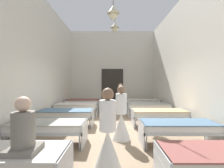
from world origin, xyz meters
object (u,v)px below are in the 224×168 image
bed_right_row_3 (148,106)px  nurse_far_aisle (121,120)px  bed_left_row_4 (83,102)px  bed_left_row_2 (66,114)px  bed_right_row_2 (158,114)px  bed_left_row_1 (47,127)px  bed_left_row_3 (76,106)px  nurse_near_aisle (107,140)px  bed_right_row_1 (177,127)px  nurse_mid_aisle (120,102)px  bed_right_row_0 (223,158)px  bed_right_row_4 (141,102)px  patient_seated_primary (23,132)px  bed_left_row_0 (2,159)px

bed_right_row_3 → nurse_far_aisle: size_ratio=1.28×
bed_left_row_4 → nurse_far_aisle: 5.20m
bed_left_row_2 → bed_right_row_2: bearing=0.0°
bed_right_row_3 → bed_left_row_1: bearing=-133.4°
bed_left_row_3 → nurse_near_aisle: size_ratio=1.28×
bed_right_row_1 → nurse_mid_aisle: (-1.24, 4.35, 0.09)m
bed_right_row_0 → nurse_near_aisle: size_ratio=1.28×
bed_left_row_1 → bed_right_row_1: size_ratio=1.00×
nurse_near_aisle → bed_right_row_4: bearing=166.5°
bed_right_row_3 → nurse_near_aisle: nurse_near_aisle is taller
bed_right_row_3 → nurse_near_aisle: 5.00m
nurse_near_aisle → nurse_mid_aisle: (0.51, 5.55, 0.00)m
bed_left_row_3 → bed_right_row_3: 3.29m
bed_right_row_0 → bed_left_row_3: same height
bed_right_row_1 → nurse_near_aisle: size_ratio=1.28×
bed_right_row_0 → bed_right_row_4: bearing=90.0°
bed_right_row_1 → bed_left_row_3: size_ratio=1.00×
bed_left_row_1 → nurse_mid_aisle: bearing=64.8°
nurse_mid_aisle → bed_left_row_2: bearing=-16.4°
bed_right_row_4 → nurse_mid_aisle: 1.52m
nurse_far_aisle → patient_seated_primary: bearing=136.4°
bed_right_row_0 → nurse_far_aisle: bearing=123.9°
bed_left_row_3 → bed_right_row_3: size_ratio=1.00×
bed_right_row_4 → nurse_far_aisle: (-1.42, -4.85, 0.09)m
bed_right_row_0 → nurse_mid_aisle: bearing=101.5°
bed_right_row_4 → nurse_mid_aisle: size_ratio=1.28×
bed_left_row_3 → patient_seated_primary: (0.35, -5.31, 0.43)m
bed_left_row_0 → bed_left_row_4: bearing=90.0°
bed_right_row_1 → bed_left_row_3: same height
bed_left_row_4 → bed_right_row_3: bearing=-27.9°
bed_left_row_1 → bed_left_row_4: 5.22m
bed_right_row_1 → nurse_mid_aisle: size_ratio=1.28×
bed_left_row_0 → bed_left_row_2: bearing=90.0°
bed_left_row_4 → nurse_near_aisle: bearing=-76.5°
bed_left_row_1 → nurse_mid_aisle: nurse_mid_aisle is taller
bed_left_row_0 → bed_left_row_2: size_ratio=1.00×
bed_right_row_4 → nurse_far_aisle: 5.06m
bed_left_row_1 → patient_seated_primary: bearing=-79.2°
bed_right_row_3 → patient_seated_primary: patient_seated_primary is taller
bed_right_row_0 → nurse_mid_aisle: 6.21m
bed_left_row_0 → bed_right_row_0: (3.29, 0.00, 0.00)m
bed_left_row_2 → bed_left_row_3: 1.74m
bed_left_row_2 → patient_seated_primary: patient_seated_primary is taller
bed_left_row_0 → bed_left_row_1: size_ratio=1.00×
bed_left_row_1 → bed_left_row_2: size_ratio=1.00×
bed_right_row_4 → bed_left_row_2: bearing=-133.4°
bed_left_row_3 → bed_left_row_2: bearing=-90.0°
bed_left_row_1 → bed_left_row_2: (0.00, 1.74, 0.00)m
bed_right_row_4 → nurse_far_aisle: bearing=-106.3°
nurse_mid_aisle → bed_right_row_4: bearing=146.9°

